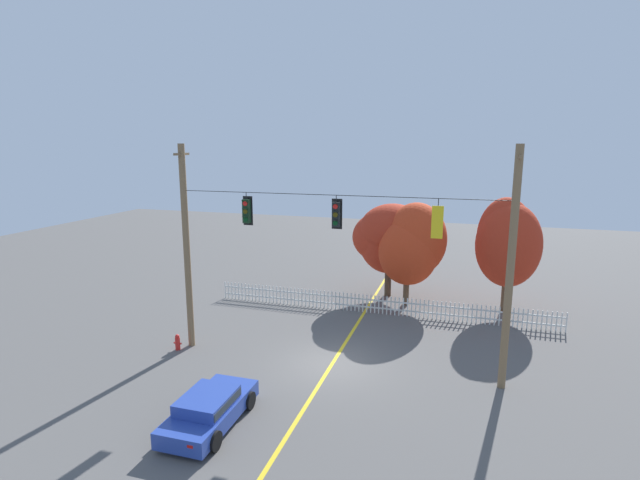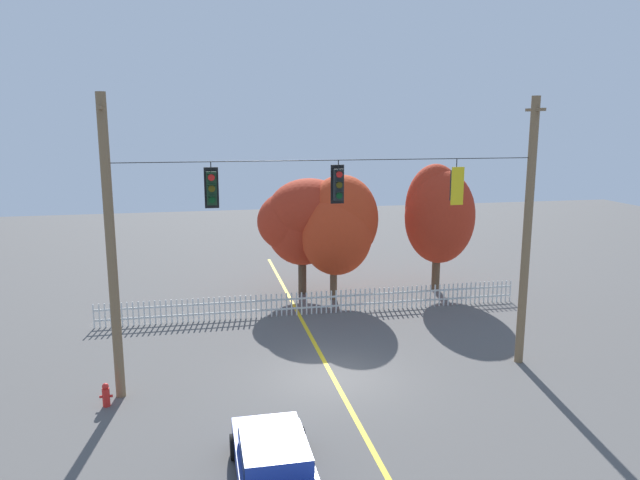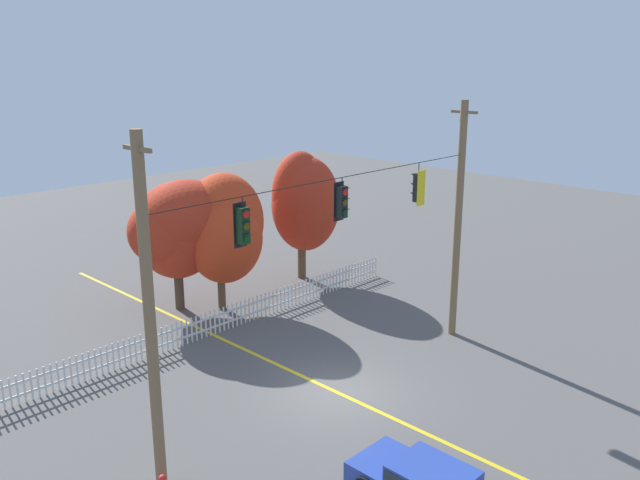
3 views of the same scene
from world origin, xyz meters
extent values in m
plane|color=#565451|center=(0.00, 0.00, 0.00)|extent=(80.00, 80.00, 0.00)
cube|color=gold|center=(0.00, 0.00, 0.00)|extent=(0.16, 36.00, 0.01)
cylinder|color=brown|center=(-6.80, 0.00, 4.63)|extent=(0.29, 0.29, 9.25)
cylinder|color=brown|center=(6.80, 0.00, 4.63)|extent=(0.29, 0.29, 9.25)
cube|color=brown|center=(-6.80, 0.00, 8.80)|extent=(0.10, 1.10, 0.10)
cube|color=brown|center=(6.80, 0.00, 8.80)|extent=(0.10, 1.10, 0.10)
cylinder|color=black|center=(0.00, 0.00, 7.24)|extent=(13.39, 0.02, 0.02)
cylinder|color=black|center=(-3.79, 0.00, 7.09)|extent=(0.03, 0.03, 0.29)
cube|color=black|center=(-3.79, 0.13, 6.44)|extent=(0.43, 0.02, 1.25)
cube|color=black|center=(-3.79, 0.00, 6.44)|extent=(0.30, 0.24, 1.00)
cylinder|color=red|center=(-3.79, -0.14, 6.78)|extent=(0.20, 0.03, 0.20)
cube|color=black|center=(-3.79, -0.18, 6.89)|extent=(0.22, 0.12, 0.06)
cylinder|color=#463B09|center=(-3.79, -0.14, 6.44)|extent=(0.20, 0.03, 0.20)
cube|color=black|center=(-3.79, -0.18, 6.56)|extent=(0.22, 0.12, 0.06)
cylinder|color=#073513|center=(-3.79, -0.14, 6.11)|extent=(0.20, 0.03, 0.20)
cube|color=black|center=(-3.79, -0.18, 6.22)|extent=(0.22, 0.12, 0.06)
cylinder|color=black|center=(0.14, 0.00, 7.10)|extent=(0.03, 0.03, 0.27)
cube|color=black|center=(0.14, 0.13, 6.47)|extent=(0.43, 0.02, 1.23)
cube|color=black|center=(0.14, 0.00, 6.47)|extent=(0.30, 0.24, 0.99)
cylinder|color=red|center=(0.14, -0.14, 6.80)|extent=(0.20, 0.03, 0.20)
cube|color=black|center=(0.14, -0.18, 6.92)|extent=(0.22, 0.12, 0.06)
cylinder|color=#463B09|center=(0.14, -0.14, 6.47)|extent=(0.20, 0.03, 0.20)
cube|color=black|center=(0.14, -0.18, 6.59)|extent=(0.22, 0.12, 0.06)
cylinder|color=#073513|center=(0.14, -0.14, 6.14)|extent=(0.20, 0.03, 0.20)
cube|color=black|center=(0.14, -0.18, 6.26)|extent=(0.22, 0.12, 0.06)
cylinder|color=black|center=(4.10, 0.00, 7.05)|extent=(0.03, 0.03, 0.38)
cube|color=yellow|center=(4.10, -0.13, 6.36)|extent=(0.43, 0.02, 1.24)
cube|color=black|center=(4.10, 0.00, 6.36)|extent=(0.30, 0.24, 1.00)
cylinder|color=red|center=(4.10, 0.14, 6.69)|extent=(0.20, 0.03, 0.20)
cube|color=black|center=(4.10, 0.18, 6.81)|extent=(0.22, 0.12, 0.06)
cylinder|color=#463B09|center=(4.10, 0.14, 6.36)|extent=(0.20, 0.03, 0.20)
cube|color=black|center=(4.10, 0.18, 6.47)|extent=(0.22, 0.12, 0.06)
cylinder|color=#073513|center=(4.10, 0.14, 6.02)|extent=(0.20, 0.03, 0.20)
cube|color=black|center=(4.10, 0.18, 6.14)|extent=(0.22, 0.12, 0.06)
cube|color=silver|center=(-8.17, 6.78, 0.52)|extent=(0.06, 0.04, 1.04)
cube|color=silver|center=(-7.94, 6.78, 0.52)|extent=(0.06, 0.04, 1.04)
cube|color=silver|center=(-7.72, 6.78, 0.52)|extent=(0.06, 0.04, 1.04)
cube|color=silver|center=(-7.50, 6.78, 0.52)|extent=(0.06, 0.04, 1.04)
cube|color=silver|center=(-7.27, 6.78, 0.52)|extent=(0.06, 0.04, 1.04)
cube|color=silver|center=(-7.05, 6.78, 0.52)|extent=(0.06, 0.04, 1.04)
cube|color=silver|center=(-6.82, 6.78, 0.52)|extent=(0.06, 0.04, 1.04)
cube|color=silver|center=(-6.60, 6.78, 0.52)|extent=(0.06, 0.04, 1.04)
cube|color=silver|center=(-6.38, 6.78, 0.52)|extent=(0.06, 0.04, 1.04)
cube|color=silver|center=(-6.15, 6.78, 0.52)|extent=(0.06, 0.04, 1.04)
cube|color=silver|center=(-5.93, 6.78, 0.52)|extent=(0.06, 0.04, 1.04)
cube|color=silver|center=(-5.70, 6.78, 0.52)|extent=(0.06, 0.04, 1.04)
cube|color=silver|center=(-5.48, 6.78, 0.52)|extent=(0.06, 0.04, 1.04)
cube|color=silver|center=(-5.26, 6.78, 0.52)|extent=(0.06, 0.04, 1.04)
cube|color=silver|center=(-5.03, 6.78, 0.52)|extent=(0.06, 0.04, 1.04)
cube|color=silver|center=(-4.81, 6.78, 0.52)|extent=(0.06, 0.04, 1.04)
cube|color=silver|center=(-4.58, 6.78, 0.52)|extent=(0.06, 0.04, 1.04)
cube|color=silver|center=(-4.36, 6.78, 0.52)|extent=(0.06, 0.04, 1.04)
cube|color=silver|center=(-4.14, 6.78, 0.52)|extent=(0.06, 0.04, 1.04)
cube|color=silver|center=(-3.91, 6.78, 0.52)|extent=(0.06, 0.04, 1.04)
cube|color=silver|center=(-3.69, 6.78, 0.52)|extent=(0.06, 0.04, 1.04)
cube|color=silver|center=(-3.46, 6.78, 0.52)|extent=(0.06, 0.04, 1.04)
cube|color=silver|center=(-3.24, 6.78, 0.52)|extent=(0.06, 0.04, 1.04)
cube|color=silver|center=(-3.02, 6.78, 0.52)|extent=(0.06, 0.04, 1.04)
cube|color=silver|center=(-2.79, 6.78, 0.52)|extent=(0.06, 0.04, 1.04)
cube|color=silver|center=(-2.57, 6.78, 0.52)|extent=(0.06, 0.04, 1.04)
cube|color=silver|center=(-2.34, 6.78, 0.52)|extent=(0.06, 0.04, 1.04)
cube|color=silver|center=(-2.12, 6.78, 0.52)|extent=(0.06, 0.04, 1.04)
cube|color=silver|center=(-1.90, 6.78, 0.52)|extent=(0.06, 0.04, 1.04)
cube|color=silver|center=(-1.67, 6.78, 0.52)|extent=(0.06, 0.04, 1.04)
cube|color=silver|center=(-1.45, 6.78, 0.52)|extent=(0.06, 0.04, 1.04)
cube|color=silver|center=(-1.23, 6.78, 0.52)|extent=(0.06, 0.04, 1.04)
cube|color=silver|center=(-1.00, 6.78, 0.52)|extent=(0.06, 0.04, 1.04)
cube|color=silver|center=(-0.78, 6.78, 0.52)|extent=(0.06, 0.04, 1.04)
cube|color=silver|center=(-0.55, 6.78, 0.52)|extent=(0.06, 0.04, 1.04)
cube|color=silver|center=(-0.33, 6.78, 0.52)|extent=(0.06, 0.04, 1.04)
cube|color=silver|center=(-0.11, 6.78, 0.52)|extent=(0.06, 0.04, 1.04)
cube|color=silver|center=(0.12, 6.78, 0.52)|extent=(0.06, 0.04, 1.04)
cube|color=silver|center=(0.34, 6.78, 0.52)|extent=(0.06, 0.04, 1.04)
cube|color=silver|center=(0.57, 6.78, 0.52)|extent=(0.06, 0.04, 1.04)
cube|color=silver|center=(0.79, 6.78, 0.52)|extent=(0.06, 0.04, 1.04)
cube|color=silver|center=(1.01, 6.78, 0.52)|extent=(0.06, 0.04, 1.04)
cube|color=silver|center=(1.24, 6.78, 0.52)|extent=(0.06, 0.04, 1.04)
cube|color=silver|center=(1.46, 6.78, 0.52)|extent=(0.06, 0.04, 1.04)
cube|color=silver|center=(1.69, 6.78, 0.52)|extent=(0.06, 0.04, 1.04)
cube|color=silver|center=(1.91, 6.78, 0.52)|extent=(0.06, 0.04, 1.04)
cube|color=silver|center=(2.13, 6.78, 0.52)|extent=(0.06, 0.04, 1.04)
cube|color=silver|center=(2.36, 6.78, 0.52)|extent=(0.06, 0.04, 1.04)
cube|color=silver|center=(2.58, 6.78, 0.52)|extent=(0.06, 0.04, 1.04)
cube|color=silver|center=(2.81, 6.78, 0.52)|extent=(0.06, 0.04, 1.04)
cube|color=silver|center=(3.03, 6.78, 0.52)|extent=(0.06, 0.04, 1.04)
cube|color=silver|center=(3.25, 6.78, 0.52)|extent=(0.06, 0.04, 1.04)
cube|color=silver|center=(3.48, 6.78, 0.52)|extent=(0.06, 0.04, 1.04)
cube|color=silver|center=(3.70, 6.78, 0.52)|extent=(0.06, 0.04, 1.04)
cube|color=silver|center=(3.93, 6.78, 0.52)|extent=(0.06, 0.04, 1.04)
cube|color=silver|center=(4.15, 6.78, 0.52)|extent=(0.06, 0.04, 1.04)
cube|color=silver|center=(4.37, 6.78, 0.52)|extent=(0.06, 0.04, 1.04)
cube|color=silver|center=(4.60, 6.78, 0.52)|extent=(0.06, 0.04, 1.04)
cube|color=silver|center=(4.82, 6.78, 0.52)|extent=(0.06, 0.04, 1.04)
cube|color=silver|center=(5.05, 6.78, 0.52)|extent=(0.06, 0.04, 1.04)
cube|color=silver|center=(5.27, 6.78, 0.52)|extent=(0.06, 0.04, 1.04)
cube|color=silver|center=(5.49, 6.78, 0.52)|extent=(0.06, 0.04, 1.04)
cube|color=silver|center=(5.72, 6.78, 0.52)|extent=(0.06, 0.04, 1.04)
cube|color=silver|center=(5.94, 6.78, 0.52)|extent=(0.06, 0.04, 1.04)
cube|color=silver|center=(6.17, 6.78, 0.52)|extent=(0.06, 0.04, 1.04)
cube|color=silver|center=(6.39, 6.78, 0.52)|extent=(0.06, 0.04, 1.04)
cube|color=silver|center=(6.61, 6.78, 0.52)|extent=(0.06, 0.04, 1.04)
cube|color=silver|center=(6.84, 6.78, 0.52)|extent=(0.06, 0.04, 1.04)
cube|color=silver|center=(7.06, 6.78, 0.52)|extent=(0.06, 0.04, 1.04)
cube|color=silver|center=(7.28, 6.78, 0.52)|extent=(0.06, 0.04, 1.04)
cube|color=silver|center=(7.51, 6.78, 0.52)|extent=(0.06, 0.04, 1.04)
cube|color=silver|center=(7.73, 6.78, 0.52)|extent=(0.06, 0.04, 1.04)
cube|color=silver|center=(7.96, 6.78, 0.52)|extent=(0.06, 0.04, 1.04)
cube|color=silver|center=(8.18, 6.78, 0.52)|extent=(0.06, 0.04, 1.04)
cube|color=silver|center=(8.40, 6.78, 0.52)|extent=(0.06, 0.04, 1.04)
cube|color=silver|center=(8.63, 6.78, 0.52)|extent=(0.06, 0.04, 1.04)
cube|color=silver|center=(8.85, 6.78, 0.52)|extent=(0.06, 0.04, 1.04)
cube|color=silver|center=(9.08, 6.78, 0.52)|extent=(0.06, 0.04, 1.04)
cube|color=silver|center=(9.30, 6.78, 0.52)|extent=(0.06, 0.04, 1.04)
cube|color=silver|center=(9.52, 6.78, 0.52)|extent=(0.06, 0.04, 1.04)
cube|color=silver|center=(9.75, 6.78, 0.52)|extent=(0.06, 0.04, 1.04)
cube|color=silver|center=(9.97, 6.78, 0.52)|extent=(0.06, 0.04, 1.04)
cube|color=silver|center=(10.20, 6.78, 0.52)|extent=(0.06, 0.04, 1.04)
cube|color=silver|center=(0.79, 6.81, 0.31)|extent=(18.81, 0.03, 0.08)
cube|color=silver|center=(0.79, 6.81, 0.75)|extent=(18.81, 0.03, 0.08)
cylinder|color=#473828|center=(0.75, 10.15, 1.20)|extent=(0.40, 0.40, 2.40)
ellipsoid|color=#B22D19|center=(0.74, 10.03, 3.60)|extent=(3.66, 3.62, 4.17)
ellipsoid|color=#B22D19|center=(0.36, 9.99, 3.69)|extent=(3.65, 3.19, 3.08)
ellipsoid|color=#B22D19|center=(1.02, 9.72, 4.21)|extent=(3.99, 3.54, 3.14)
cylinder|color=brown|center=(2.03, 8.79, 1.06)|extent=(0.34, 0.34, 2.12)
ellipsoid|color=red|center=(2.10, 8.49, 3.26)|extent=(3.38, 3.00, 3.88)
ellipsoid|color=red|center=(2.46, 8.99, 3.88)|extent=(3.48, 3.40, 4.21)
cylinder|color=brown|center=(7.46, 9.31, 1.25)|extent=(0.40, 0.40, 2.50)
ellipsoid|color=#B22D19|center=(7.41, 8.95, 3.86)|extent=(3.46, 3.17, 4.63)
ellipsoid|color=#B22D19|center=(7.21, 9.17, 4.25)|extent=(2.94, 2.40, 4.34)
cube|color=#28429E|center=(-2.70, -5.67, 0.94)|extent=(1.52, 1.93, 0.42)
cube|color=#232D38|center=(-2.70, -5.67, 0.94)|extent=(1.56, 1.85, 0.27)
cylinder|color=black|center=(-1.84, -4.27, 0.32)|extent=(0.18, 0.64, 0.64)
cube|color=white|center=(-3.18, -3.53, 0.55)|extent=(0.20, 0.04, 0.10)
cube|color=white|center=(-2.22, -3.53, 0.55)|extent=(0.20, 0.04, 0.10)
sphere|color=red|center=(-7.14, -0.62, 0.64)|extent=(0.20, 0.20, 0.20)
camera|label=1|loc=(5.12, -18.59, 9.27)|focal=27.25mm
camera|label=2|loc=(-4.22, -18.30, 8.39)|focal=33.63mm
camera|label=3|loc=(-14.78, -13.54, 10.91)|focal=37.53mm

